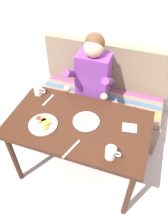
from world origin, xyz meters
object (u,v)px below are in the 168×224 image
object	(u,v)px
plate_eggs	(86,121)
coffee_mug	(38,90)
coffee_mug_second	(111,153)
person	(91,81)
fork	(48,100)
plate_breakfast	(43,124)
napkin	(130,128)
table	(78,129)
couch	(101,101)
knife	(71,149)

from	to	relation	value
plate_eggs	coffee_mug	xyz separation A→B (m)	(-0.55, 0.20, 0.04)
coffee_mug_second	coffee_mug	bearing A→B (deg)	150.27
person	fork	bearing A→B (deg)	-125.28
plate_breakfast	napkin	world-z (taller)	plate_breakfast
coffee_mug_second	fork	bearing A→B (deg)	149.39
fork	napkin	bearing A→B (deg)	2.50
table	coffee_mug_second	world-z (taller)	coffee_mug_second
table	plate_eggs	xyz separation A→B (m)	(0.06, 0.03, 0.09)
table	person	world-z (taller)	person
plate_breakfast	plate_eggs	bearing A→B (deg)	24.06
person	plate_breakfast	size ratio (longest dim) A/B	5.04
couch	fork	bearing A→B (deg)	-121.96
table	plate_eggs	size ratio (longest dim) A/B	5.35
table	knife	xyz separation A→B (m)	(0.04, -0.27, 0.08)
plate_eggs	napkin	world-z (taller)	plate_eggs
plate_eggs	coffee_mug	world-z (taller)	coffee_mug
table	fork	size ratio (longest dim) A/B	7.06
table	person	bearing A→B (deg)	97.22
couch	napkin	xyz separation A→B (m)	(0.42, -0.68, 0.40)
table	knife	bearing A→B (deg)	-80.75
person	plate_breakfast	distance (m)	0.73
table	couch	size ratio (longest dim) A/B	0.83
napkin	fork	xyz separation A→B (m)	(-0.79, 0.09, -0.00)
plate_breakfast	napkin	bearing A→B (deg)	16.19
coffee_mug_second	knife	xyz separation A→B (m)	(-0.30, -0.03, -0.05)
couch	person	world-z (taller)	person
fork	plate_breakfast	bearing A→B (deg)	-62.71
table	napkin	distance (m)	0.44
person	fork	distance (m)	0.50
coffee_mug_second	fork	distance (m)	0.82
couch	person	xyz separation A→B (m)	(-0.07, -0.17, 0.41)
person	fork	size ratio (longest dim) A/B	7.13
person	knife	distance (m)	0.87
table	couch	distance (m)	0.83
couch	coffee_mug	xyz separation A→B (m)	(-0.49, -0.53, 0.45)
couch	plate_breakfast	xyz separation A→B (m)	(-0.27, -0.88, 0.41)
coffee_mug_second	napkin	xyz separation A→B (m)	(0.08, 0.32, -0.05)
person	coffee_mug	world-z (taller)	person
person	coffee_mug	size ratio (longest dim) A/B	10.27
coffee_mug	fork	xyz separation A→B (m)	(0.12, -0.06, -0.04)
plate_breakfast	fork	world-z (taller)	plate_breakfast
fork	couch	bearing A→B (deg)	67.31
coffee_mug	knife	size ratio (longest dim) A/B	0.59
plate_breakfast	knife	world-z (taller)	plate_breakfast
knife	table	bearing A→B (deg)	116.87
plate_breakfast	plate_eggs	distance (m)	0.36
knife	plate_breakfast	bearing A→B (deg)	171.41
table	plate_breakfast	bearing A→B (deg)	-156.95
person	knife	world-z (taller)	person
person	knife	xyz separation A→B (m)	(0.12, -0.86, -0.01)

